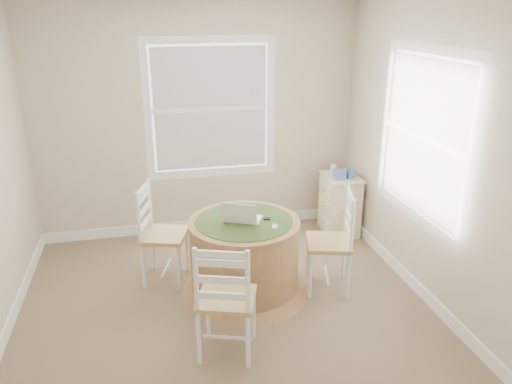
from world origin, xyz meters
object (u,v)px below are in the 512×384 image
object	(u,v)px
round_table	(244,253)
chair_right	(329,242)
laptop	(242,218)
chair_near	(226,298)
corner_chest	(339,204)
chair_left	(164,235)

from	to	relation	value
round_table	chair_right	xyz separation A→B (m)	(0.77, -0.11, 0.08)
laptop	chair_right	bearing A→B (deg)	-161.88
chair_near	chair_right	xyz separation A→B (m)	(1.08, 0.72, 0.00)
corner_chest	round_table	bearing A→B (deg)	-139.93
chair_left	chair_near	world-z (taller)	same
round_table	chair_left	size ratio (longest dim) A/B	1.25
laptop	corner_chest	bearing A→B (deg)	-116.27
chair_near	laptop	xyz separation A→B (m)	(0.29, 0.83, 0.28)
chair_right	corner_chest	world-z (taller)	chair_right
chair_near	corner_chest	xyz separation A→B (m)	(1.65, 1.88, -0.13)
chair_left	chair_right	distance (m)	1.56
chair_right	laptop	bearing A→B (deg)	-82.79
chair_near	laptop	world-z (taller)	chair_near
chair_near	corner_chest	bearing A→B (deg)	-112.61
corner_chest	chair_right	bearing A→B (deg)	-114.37
chair_left	round_table	bearing A→B (deg)	-101.74
chair_left	corner_chest	world-z (taller)	chair_left
chair_near	chair_left	bearing A→B (deg)	-53.17
chair_right	corner_chest	xyz separation A→B (m)	(0.58, 1.17, -0.13)
chair_left	corner_chest	distance (m)	2.16
laptop	corner_chest	xyz separation A→B (m)	(1.37, 1.06, -0.40)
round_table	chair_right	world-z (taller)	chair_right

